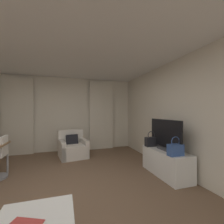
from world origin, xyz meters
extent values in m
plane|color=brown|center=(0.00, 0.00, 0.00)|extent=(12.00, 12.00, 0.00)
cube|color=beige|center=(0.00, 3.03, 1.30)|extent=(5.12, 0.06, 2.60)
cube|color=beige|center=(2.53, 0.00, 1.30)|extent=(0.06, 6.12, 2.60)
cube|color=white|center=(0.00, 0.00, 2.63)|extent=(5.12, 6.12, 0.06)
cube|color=beige|center=(-1.38, 2.90, 1.25)|extent=(0.90, 0.06, 2.50)
cube|color=beige|center=(1.38, 2.90, 1.25)|extent=(0.90, 0.06, 2.50)
cube|color=silver|center=(0.30, 2.12, 0.20)|extent=(0.91, 0.94, 0.39)
cube|color=silver|center=(0.24, 2.46, 0.60)|extent=(0.80, 0.27, 0.42)
cube|color=silver|center=(0.63, 2.18, 0.27)|extent=(0.25, 0.83, 0.53)
cube|color=silver|center=(-0.03, 2.07, 0.27)|extent=(0.25, 0.83, 0.53)
cube|color=black|center=(0.28, 2.25, 0.49)|extent=(0.39, 0.26, 0.37)
cylinder|color=#99999E|center=(-1.18, 1.29, 0.35)|extent=(0.04, 0.04, 0.69)
cube|color=silver|center=(-1.17, 1.07, 0.71)|extent=(0.06, 0.36, 0.34)
cube|color=white|center=(2.19, 0.17, 0.28)|extent=(0.49, 1.19, 0.55)
cube|color=#333338|center=(2.19, 0.19, 0.58)|extent=(0.20, 0.36, 0.06)
cube|color=black|center=(2.19, 0.19, 0.92)|extent=(0.04, 1.03, 0.61)
cube|color=black|center=(2.08, 0.58, 0.66)|extent=(0.30, 0.14, 0.22)
torus|color=black|center=(2.08, 0.58, 0.82)|extent=(0.20, 0.02, 0.20)
cube|color=#335193|center=(2.08, -0.26, 0.66)|extent=(0.30, 0.14, 0.22)
torus|color=#335193|center=(2.08, -0.26, 0.82)|extent=(0.20, 0.02, 0.20)
camera|label=1|loc=(0.05, -2.68, 1.40)|focal=24.45mm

